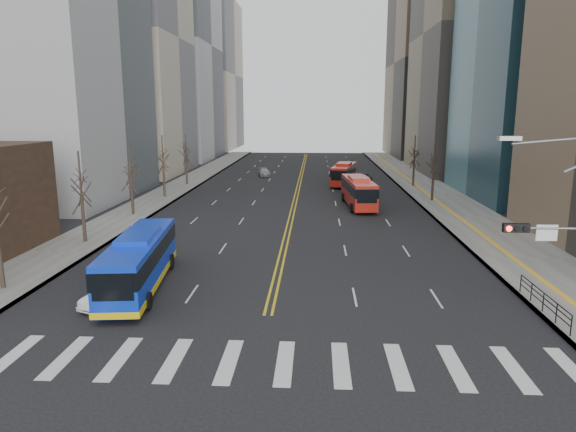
{
  "coord_description": "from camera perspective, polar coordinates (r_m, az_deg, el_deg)",
  "views": [
    {
      "loc": [
        2.41,
        -19.89,
        10.43
      ],
      "look_at": [
        0.77,
        10.09,
        4.24
      ],
      "focal_mm": 32.0,
      "sensor_mm": 36.0,
      "label": 1
    }
  ],
  "objects": [
    {
      "name": "ground",
      "position": [
        22.58,
        -3.48,
        -15.87
      ],
      "size": [
        220.0,
        220.0,
        0.0
      ],
      "primitive_type": "plane",
      "color": "black"
    },
    {
      "name": "sidewalk_right",
      "position": [
        67.42,
        16.03,
        2.35
      ],
      "size": [
        7.0,
        130.0,
        0.15
      ],
      "primitive_type": "cube",
      "color": "gray",
      "rests_on": "ground"
    },
    {
      "name": "sidewalk_left",
      "position": [
        68.38,
        -12.98,
        2.63
      ],
      "size": [
        5.0,
        130.0,
        0.15
      ],
      "primitive_type": "cube",
      "color": "gray",
      "rests_on": "ground"
    },
    {
      "name": "crosswalk",
      "position": [
        22.58,
        -3.48,
        -15.86
      ],
      "size": [
        26.7,
        4.0,
        0.01
      ],
      "color": "silver",
      "rests_on": "ground"
    },
    {
      "name": "centerline",
      "position": [
        75.65,
        1.27,
        3.72
      ],
      "size": [
        0.55,
        100.0,
        0.01
      ],
      "color": "gold",
      "rests_on": "ground"
    },
    {
      "name": "office_towers",
      "position": [
        89.45,
        1.73,
        20.31
      ],
      "size": [
        83.0,
        134.0,
        58.0
      ],
      "color": "#979799",
      "rests_on": "ground"
    },
    {
      "name": "pedestrian_railing",
      "position": [
        30.07,
        26.52,
        -8.26
      ],
      "size": [
        0.06,
        6.06,
        1.02
      ],
      "color": "black",
      "rests_on": "sidewalk_right"
    },
    {
      "name": "street_trees",
      "position": [
        55.56,
        -6.87,
        5.82
      ],
      "size": [
        35.2,
        47.2,
        7.6
      ],
      "color": "#2D221B",
      "rests_on": "ground"
    },
    {
      "name": "blue_bus",
      "position": [
        31.81,
        -16.17,
        -4.66
      ],
      "size": [
        3.69,
        11.63,
        3.34
      ],
      "color": "#0E36DA",
      "rests_on": "ground"
    },
    {
      "name": "red_bus_near",
      "position": [
        56.91,
        7.84,
        2.88
      ],
      "size": [
        3.31,
        10.65,
        3.34
      ],
      "color": "#AD1D12",
      "rests_on": "ground"
    },
    {
      "name": "red_bus_far",
      "position": [
        73.54,
        6.23,
        4.82
      ],
      "size": [
        4.28,
        10.23,
        3.19
      ],
      "color": "#AD1D12",
      "rests_on": "ground"
    },
    {
      "name": "car_white",
      "position": [
        29.81,
        -19.03,
        -8.24
      ],
      "size": [
        2.64,
        3.95,
        1.23
      ],
      "primitive_type": "imported",
      "rotation": [
        0.0,
        0.0,
        -0.39
      ],
      "color": "white",
      "rests_on": "ground"
    },
    {
      "name": "car_dark_mid",
      "position": [
        74.83,
        7.71,
        4.08
      ],
      "size": [
        3.27,
        4.54,
        1.44
      ],
      "primitive_type": "imported",
      "rotation": [
        0.0,
        0.0,
        -0.42
      ],
      "color": "black",
      "rests_on": "ground"
    },
    {
      "name": "car_silver",
      "position": [
        83.68,
        -2.68,
        4.88
      ],
      "size": [
        2.6,
        4.41,
        1.2
      ],
      "primitive_type": "imported",
      "rotation": [
        0.0,
        0.0,
        0.24
      ],
      "color": "#9A9A9F",
      "rests_on": "ground"
    },
    {
      "name": "car_dark_far",
      "position": [
        78.92,
        8.51,
        4.32
      ],
      "size": [
        2.22,
        4.06,
        1.08
      ],
      "primitive_type": "imported",
      "rotation": [
        0.0,
        0.0,
        0.12
      ],
      "color": "black",
      "rests_on": "ground"
    }
  ]
}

